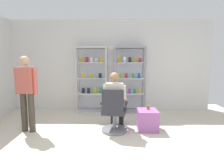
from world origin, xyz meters
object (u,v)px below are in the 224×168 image
at_px(display_cabinet_left, 92,79).
at_px(seated_shopkeeper, 115,98).
at_px(tea_glass, 148,108).
at_px(office_chair, 114,114).
at_px(standing_customer, 26,89).
at_px(storage_crate, 147,120).
at_px(display_cabinet_right, 129,79).

distance_m(display_cabinet_left, seated_shopkeeper, 1.66).
height_order(display_cabinet_left, tea_glass, display_cabinet_left).
distance_m(display_cabinet_left, office_chair, 1.86).
bearing_deg(office_chair, standing_customer, 179.18).
relative_size(office_chair, storage_crate, 2.10).
bearing_deg(storage_crate, display_cabinet_right, 101.14).
height_order(seated_shopkeeper, standing_customer, standing_customer).
bearing_deg(tea_glass, standing_customer, -176.11).
distance_m(display_cabinet_left, display_cabinet_right, 1.10).
xyz_separation_m(display_cabinet_left, display_cabinet_right, (1.10, -0.00, -0.00)).
height_order(seated_shopkeeper, tea_glass, seated_shopkeeper).
bearing_deg(display_cabinet_left, tea_glass, -45.59).
bearing_deg(storage_crate, display_cabinet_left, 132.98).
distance_m(office_chair, seated_shopkeeper, 0.36).
height_order(display_cabinet_right, standing_customer, display_cabinet_right).
xyz_separation_m(display_cabinet_right, seated_shopkeeper, (-0.42, -1.49, -0.25)).
bearing_deg(display_cabinet_right, tea_glass, -77.65).
distance_m(display_cabinet_right, storage_crate, 1.69).
bearing_deg(office_chair, tea_glass, 15.04).
bearing_deg(office_chair, display_cabinet_left, 111.60).
height_order(display_cabinet_right, office_chair, display_cabinet_right).
xyz_separation_m(display_cabinet_right, storage_crate, (0.29, -1.49, -0.74)).
bearing_deg(display_cabinet_left, seated_shopkeeper, -65.47).
height_order(display_cabinet_right, storage_crate, display_cabinet_right).
distance_m(office_chair, tea_glass, 0.80).
xyz_separation_m(display_cabinet_left, seated_shopkeeper, (0.68, -1.49, -0.25)).
height_order(display_cabinet_left, office_chair, display_cabinet_left).
distance_m(display_cabinet_left, tea_glass, 2.08).
bearing_deg(storage_crate, standing_customer, -177.18).
xyz_separation_m(office_chair, tea_glass, (0.76, 0.20, 0.10)).
xyz_separation_m(display_cabinet_left, storage_crate, (1.39, -1.50, -0.74)).
xyz_separation_m(office_chair, seated_shopkeeper, (0.03, 0.16, 0.32)).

